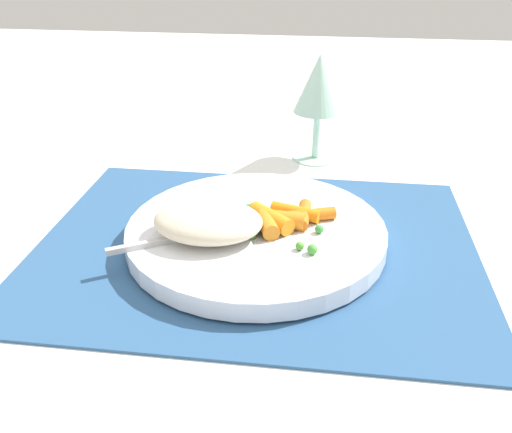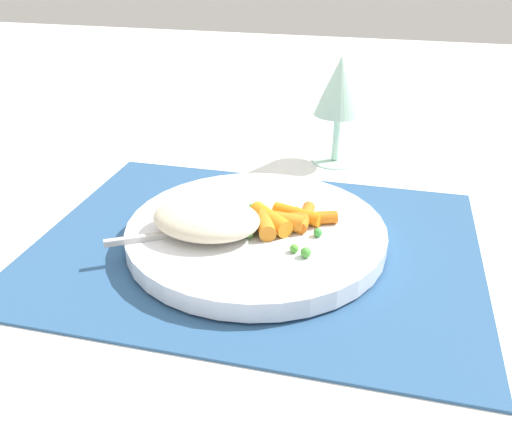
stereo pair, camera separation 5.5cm
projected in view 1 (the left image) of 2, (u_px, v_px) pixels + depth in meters
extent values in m
plane|color=white|center=(256.00, 246.00, 0.57)|extent=(2.40, 2.40, 0.00)
cube|color=#2D5684|center=(256.00, 244.00, 0.57)|extent=(0.45, 0.35, 0.01)
cylinder|color=white|center=(256.00, 233.00, 0.56)|extent=(0.26, 0.26, 0.02)
ellipsoid|color=beige|center=(208.00, 221.00, 0.53)|extent=(0.11, 0.08, 0.03)
cylinder|color=orange|center=(282.00, 220.00, 0.55)|extent=(0.05, 0.02, 0.02)
cylinder|color=orange|center=(304.00, 215.00, 0.57)|extent=(0.01, 0.05, 0.01)
cylinder|color=orange|center=(295.00, 212.00, 0.57)|extent=(0.05, 0.03, 0.01)
cylinder|color=orange|center=(267.00, 223.00, 0.55)|extent=(0.03, 0.04, 0.02)
cylinder|color=orange|center=(271.00, 217.00, 0.56)|extent=(0.05, 0.05, 0.02)
cylinder|color=orange|center=(265.00, 222.00, 0.55)|extent=(0.04, 0.03, 0.01)
cylinder|color=orange|center=(310.00, 215.00, 0.57)|extent=(0.05, 0.03, 0.01)
sphere|color=green|center=(312.00, 249.00, 0.51)|extent=(0.01, 0.01, 0.01)
sphere|color=#53AB37|center=(300.00, 246.00, 0.52)|extent=(0.01, 0.01, 0.01)
sphere|color=#4B9733|center=(255.00, 235.00, 0.53)|extent=(0.01, 0.01, 0.01)
sphere|color=green|center=(249.00, 207.00, 0.59)|extent=(0.01, 0.01, 0.01)
sphere|color=#589231|center=(295.00, 227.00, 0.55)|extent=(0.01, 0.01, 0.01)
sphere|color=green|center=(253.00, 207.00, 0.58)|extent=(0.01, 0.01, 0.01)
sphere|color=green|center=(319.00, 229.00, 0.54)|extent=(0.01, 0.01, 0.01)
sphere|color=#499A42|center=(293.00, 208.00, 0.59)|extent=(0.01, 0.01, 0.01)
sphere|color=#4D9F35|center=(278.00, 207.00, 0.59)|extent=(0.01, 0.01, 0.01)
sphere|color=green|center=(244.00, 222.00, 0.56)|extent=(0.01, 0.01, 0.01)
cube|color=beige|center=(284.00, 217.00, 0.57)|extent=(0.05, 0.04, 0.01)
cube|color=beige|center=(189.00, 236.00, 0.53)|extent=(0.14, 0.08, 0.01)
cylinder|color=#B2E0CC|center=(315.00, 157.00, 0.78)|extent=(0.06, 0.06, 0.00)
cylinder|color=#B2E0CC|center=(316.00, 134.00, 0.77)|extent=(0.01, 0.01, 0.06)
cone|color=#B2E0CC|center=(319.00, 83.00, 0.73)|extent=(0.07, 0.07, 0.08)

